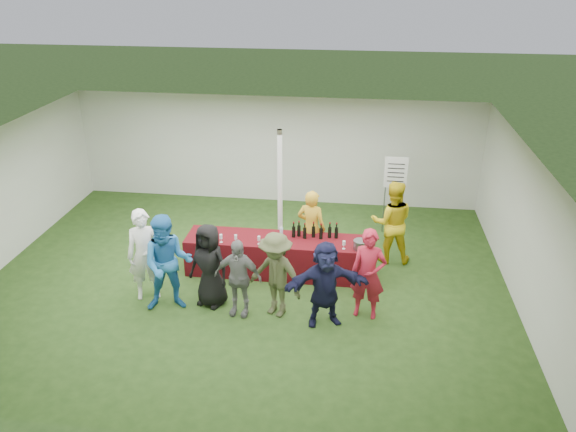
# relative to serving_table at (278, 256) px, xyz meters

# --- Properties ---
(ground) EXTENTS (60.00, 60.00, 0.00)m
(ground) POSITION_rel_serving_table_xyz_m (-0.57, -0.37, -0.38)
(ground) COLOR #284719
(ground) RESTS_ON ground
(tent) EXTENTS (10.00, 10.00, 10.00)m
(tent) POSITION_rel_serving_table_xyz_m (-0.07, 0.83, 0.98)
(tent) COLOR white
(tent) RESTS_ON ground
(serving_table) EXTENTS (3.60, 0.80, 0.75)m
(serving_table) POSITION_rel_serving_table_xyz_m (0.00, 0.00, 0.00)
(serving_table) COLOR #5A080C
(serving_table) RESTS_ON ground
(wine_bottles) EXTENTS (0.90, 0.16, 0.32)m
(wine_bottles) POSITION_rel_serving_table_xyz_m (0.69, 0.15, 0.50)
(wine_bottles) COLOR black
(wine_bottles) RESTS_ON serving_table
(wine_glasses) EXTENTS (2.81, 0.12, 0.16)m
(wine_glasses) POSITION_rel_serving_table_xyz_m (-0.47, -0.25, 0.49)
(wine_glasses) COLOR silver
(wine_glasses) RESTS_ON serving_table
(water_bottle) EXTENTS (0.07, 0.07, 0.23)m
(water_bottle) POSITION_rel_serving_table_xyz_m (0.06, 0.08, 0.48)
(water_bottle) COLOR silver
(water_bottle) RESTS_ON serving_table
(bar_towel) EXTENTS (0.25, 0.18, 0.03)m
(bar_towel) POSITION_rel_serving_table_xyz_m (1.61, 0.05, 0.39)
(bar_towel) COLOR white
(bar_towel) RESTS_ON serving_table
(dump_bucket) EXTENTS (0.27, 0.27, 0.18)m
(dump_bucket) POSITION_rel_serving_table_xyz_m (1.60, -0.22, 0.46)
(dump_bucket) COLOR slate
(dump_bucket) RESTS_ON serving_table
(wine_list_sign) EXTENTS (0.50, 0.03, 1.80)m
(wine_list_sign) POSITION_rel_serving_table_xyz_m (2.30, 2.12, 0.94)
(wine_list_sign) COLOR slate
(wine_list_sign) RESTS_ON ground
(staff_pourer) EXTENTS (0.67, 0.53, 1.62)m
(staff_pourer) POSITION_rel_serving_table_xyz_m (0.61, 0.43, 0.43)
(staff_pourer) COLOR gold
(staff_pourer) RESTS_ON ground
(staff_back) EXTENTS (0.89, 0.72, 1.75)m
(staff_back) POSITION_rel_serving_table_xyz_m (2.21, 0.79, 0.50)
(staff_back) COLOR gold
(staff_back) RESTS_ON ground
(customer_0) EXTENTS (0.74, 0.62, 1.74)m
(customer_0) POSITION_rel_serving_table_xyz_m (-2.24, -1.16, 0.49)
(customer_0) COLOR white
(customer_0) RESTS_ON ground
(customer_1) EXTENTS (1.01, 0.87, 1.80)m
(customer_1) POSITION_rel_serving_table_xyz_m (-1.71, -1.47, 0.53)
(customer_1) COLOR #2670B8
(customer_1) RESTS_ON ground
(customer_2) EXTENTS (0.89, 0.73, 1.56)m
(customer_2) POSITION_rel_serving_table_xyz_m (-1.04, -1.24, 0.41)
(customer_2) COLOR black
(customer_2) RESTS_ON ground
(customer_3) EXTENTS (0.88, 0.43, 1.44)m
(customer_3) POSITION_rel_serving_table_xyz_m (-0.48, -1.48, 0.35)
(customer_3) COLOR slate
(customer_3) RESTS_ON ground
(customer_4) EXTENTS (1.17, 0.96, 1.57)m
(customer_4) POSITION_rel_serving_table_xyz_m (0.17, -1.42, 0.41)
(customer_4) COLOR #464B2C
(customer_4) RESTS_ON ground
(customer_5) EXTENTS (1.50, 0.85, 1.54)m
(customer_5) POSITION_rel_serving_table_xyz_m (1.03, -1.57, 0.40)
(customer_5) COLOR #181A3B
(customer_5) RESTS_ON ground
(customer_6) EXTENTS (0.65, 0.48, 1.65)m
(customer_6) POSITION_rel_serving_table_xyz_m (1.74, -1.25, 0.45)
(customer_6) COLOR #AA1A2E
(customer_6) RESTS_ON ground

